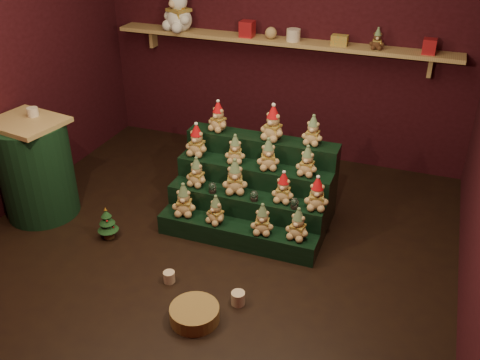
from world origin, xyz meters
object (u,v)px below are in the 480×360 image
at_px(mini_christmas_tree, 107,223).
at_px(mug_right, 238,298).
at_px(white_bear, 179,6).
at_px(side_table, 36,169).
at_px(brown_bear, 377,39).
at_px(wicker_basket, 195,314).
at_px(snow_globe_c, 295,203).
at_px(snow_globe_a, 212,188).
at_px(riser_tier_front, 237,234).
at_px(snow_globe_b, 254,196).
at_px(mug_left, 169,277).

relative_size(mini_christmas_tree, mug_right, 3.00).
bearing_deg(mini_christmas_tree, white_bear, 96.37).
distance_m(side_table, white_bear, 2.26).
relative_size(mini_christmas_tree, brown_bear, 1.56).
bearing_deg(wicker_basket, mini_christmas_tree, 149.84).
bearing_deg(mini_christmas_tree, brown_bear, 47.43).
xyz_separation_m(snow_globe_c, mug_right, (-0.17, -0.87, -0.36)).
xyz_separation_m(snow_globe_a, white_bear, (-1.02, 1.55, 1.17)).
relative_size(snow_globe_c, side_table, 0.10).
bearing_deg(snow_globe_a, riser_tier_front, -29.35).
bearing_deg(mug_right, snow_globe_c, 78.71).
height_order(snow_globe_b, white_bear, white_bear).
relative_size(snow_globe_c, mug_left, 1.03).
height_order(riser_tier_front, mug_right, riser_tier_front).
distance_m(mug_right, white_bear, 3.27).
xyz_separation_m(riser_tier_front, snow_globe_a, (-0.28, 0.16, 0.32)).
xyz_separation_m(mini_christmas_tree, mug_right, (1.36, -0.39, -0.10)).
relative_size(snow_globe_a, mini_christmas_tree, 0.30).
bearing_deg(side_table, brown_bear, 44.56).
bearing_deg(side_table, wicker_basket, -13.32).
height_order(riser_tier_front, side_table, side_table).
bearing_deg(mug_right, riser_tier_front, 111.67).
height_order(riser_tier_front, wicker_basket, riser_tier_front).
bearing_deg(brown_bear, mini_christmas_tree, -138.66).
bearing_deg(snow_globe_b, white_bear, 132.08).
relative_size(snow_globe_a, side_table, 0.10).
bearing_deg(mug_right, white_bear, 123.19).
xyz_separation_m(wicker_basket, white_bear, (-1.35, 2.68, 1.52)).
distance_m(snow_globe_a, snow_globe_c, 0.74).
height_order(mini_christmas_tree, mug_left, mini_christmas_tree).
bearing_deg(snow_globe_a, mini_christmas_tree, -149.06).
distance_m(side_table, brown_bear, 3.40).
distance_m(riser_tier_front, brown_bear, 2.31).
bearing_deg(side_table, mini_christmas_tree, -1.00).
distance_m(mini_christmas_tree, mug_right, 1.42).
relative_size(mini_christmas_tree, wicker_basket, 0.87).
relative_size(riser_tier_front, side_table, 1.50).
relative_size(snow_globe_b, mug_left, 1.01).
bearing_deg(riser_tier_front, mug_left, -115.05).
height_order(wicker_basket, white_bear, white_bear).
distance_m(mug_right, wicker_basket, 0.35).
bearing_deg(snow_globe_c, white_bear, 138.49).
distance_m(side_table, mini_christmas_tree, 0.87).
height_order(mini_christmas_tree, brown_bear, brown_bear).
relative_size(snow_globe_c, wicker_basket, 0.26).
distance_m(snow_globe_b, mug_right, 0.95).
xyz_separation_m(mug_left, wicker_basket, (0.36, -0.31, 0.01)).
height_order(mug_left, mug_right, mug_right).
distance_m(mug_left, brown_bear, 2.96).
relative_size(riser_tier_front, wicker_basket, 3.95).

